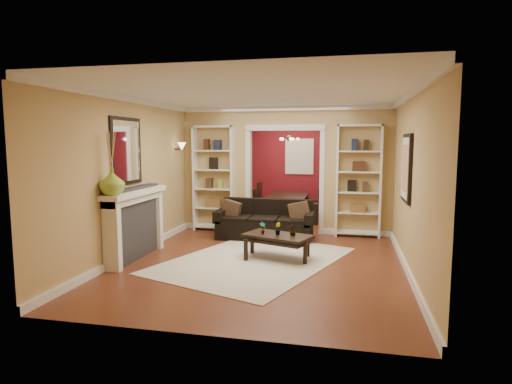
% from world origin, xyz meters
% --- Properties ---
extents(floor, '(8.00, 8.00, 0.00)m').
position_xyz_m(floor, '(0.00, 0.00, 0.00)').
color(floor, brown).
rests_on(floor, ground).
extents(ceiling, '(8.00, 8.00, 0.00)m').
position_xyz_m(ceiling, '(0.00, 0.00, 2.70)').
color(ceiling, white).
rests_on(ceiling, ground).
extents(wall_back, '(8.00, 0.00, 8.00)m').
position_xyz_m(wall_back, '(0.00, 4.00, 1.35)').
color(wall_back, tan).
rests_on(wall_back, ground).
extents(wall_front, '(8.00, 0.00, 8.00)m').
position_xyz_m(wall_front, '(0.00, -4.00, 1.35)').
color(wall_front, tan).
rests_on(wall_front, ground).
extents(wall_left, '(0.00, 8.00, 8.00)m').
position_xyz_m(wall_left, '(-2.25, 0.00, 1.35)').
color(wall_left, tan).
rests_on(wall_left, ground).
extents(wall_right, '(0.00, 8.00, 8.00)m').
position_xyz_m(wall_right, '(2.25, 0.00, 1.35)').
color(wall_right, tan).
rests_on(wall_right, ground).
extents(partition_wall, '(4.50, 0.15, 2.70)m').
position_xyz_m(partition_wall, '(0.00, 1.20, 1.35)').
color(partition_wall, tan).
rests_on(partition_wall, floor).
extents(red_back_panel, '(4.44, 0.04, 2.64)m').
position_xyz_m(red_back_panel, '(0.00, 3.97, 1.32)').
color(red_back_panel, maroon).
rests_on(red_back_panel, floor).
extents(dining_window, '(0.78, 0.03, 0.98)m').
position_xyz_m(dining_window, '(0.00, 3.93, 1.55)').
color(dining_window, '#8CA5CC').
rests_on(dining_window, wall_back).
extents(area_rug, '(3.29, 3.85, 0.01)m').
position_xyz_m(area_rug, '(-0.14, -1.21, 0.01)').
color(area_rug, beige).
rests_on(area_rug, floor).
extents(sofa, '(1.98, 0.85, 0.77)m').
position_xyz_m(sofa, '(-0.29, 0.45, 0.39)').
color(sofa, black).
rests_on(sofa, floor).
extents(pillow_left, '(0.40, 0.20, 0.39)m').
position_xyz_m(pillow_left, '(-0.99, 0.43, 0.57)').
color(pillow_left, brown).
rests_on(pillow_left, sofa).
extents(pillow_right, '(0.40, 0.13, 0.40)m').
position_xyz_m(pillow_right, '(0.41, 0.43, 0.58)').
color(pillow_right, brown).
rests_on(pillow_right, sofa).
extents(coffee_table, '(1.23, 0.93, 0.41)m').
position_xyz_m(coffee_table, '(0.21, -1.02, 0.21)').
color(coffee_table, black).
rests_on(coffee_table, floor).
extents(plant_left, '(0.13, 0.11, 0.20)m').
position_xyz_m(plant_left, '(-0.04, -1.02, 0.52)').
color(plant_left, '#336626').
rests_on(plant_left, coffee_table).
extents(plant_center, '(0.13, 0.14, 0.21)m').
position_xyz_m(plant_center, '(0.21, -1.02, 0.52)').
color(plant_center, '#336626').
rests_on(plant_center, coffee_table).
extents(plant_right, '(0.14, 0.14, 0.19)m').
position_xyz_m(plant_right, '(0.47, -1.02, 0.51)').
color(plant_right, '#336626').
rests_on(plant_right, coffee_table).
extents(bookshelf_left, '(0.90, 0.30, 2.30)m').
position_xyz_m(bookshelf_left, '(-1.55, 1.03, 1.15)').
color(bookshelf_left, white).
rests_on(bookshelf_left, floor).
extents(bookshelf_right, '(0.90, 0.30, 2.30)m').
position_xyz_m(bookshelf_right, '(1.55, 1.03, 1.15)').
color(bookshelf_right, white).
rests_on(bookshelf_right, floor).
extents(fireplace, '(0.32, 1.70, 1.16)m').
position_xyz_m(fireplace, '(-2.09, -1.50, 0.58)').
color(fireplace, white).
rests_on(fireplace, floor).
extents(vase, '(0.40, 0.40, 0.39)m').
position_xyz_m(vase, '(-2.09, -2.20, 1.35)').
color(vase, '#92B53A').
rests_on(vase, fireplace).
extents(mirror, '(0.03, 0.95, 1.10)m').
position_xyz_m(mirror, '(-2.23, -1.50, 1.80)').
color(mirror, silver).
rests_on(mirror, wall_left).
extents(wall_sconce, '(0.18, 0.18, 0.22)m').
position_xyz_m(wall_sconce, '(-2.15, 0.55, 1.83)').
color(wall_sconce, '#FFE0A5').
rests_on(wall_sconce, wall_left).
extents(framed_art, '(0.04, 0.85, 1.05)m').
position_xyz_m(framed_art, '(2.21, -1.00, 1.55)').
color(framed_art, black).
rests_on(framed_art, wall_right).
extents(dining_table, '(1.79, 1.00, 0.63)m').
position_xyz_m(dining_table, '(-0.11, 2.60, 0.31)').
color(dining_table, black).
rests_on(dining_table, floor).
extents(dining_chair_nw, '(0.49, 0.49, 0.83)m').
position_xyz_m(dining_chair_nw, '(-0.66, 2.30, 0.42)').
color(dining_chair_nw, black).
rests_on(dining_chair_nw, floor).
extents(dining_chair_ne, '(0.49, 0.49, 0.90)m').
position_xyz_m(dining_chair_ne, '(0.44, 2.30, 0.45)').
color(dining_chair_ne, black).
rests_on(dining_chair_ne, floor).
extents(dining_chair_sw, '(0.58, 0.58, 0.94)m').
position_xyz_m(dining_chair_sw, '(-0.66, 2.90, 0.47)').
color(dining_chair_sw, black).
rests_on(dining_chair_sw, floor).
extents(dining_chair_se, '(0.56, 0.56, 0.93)m').
position_xyz_m(dining_chair_se, '(0.44, 2.90, 0.46)').
color(dining_chair_se, black).
rests_on(dining_chair_se, floor).
extents(chandelier, '(0.50, 0.50, 0.30)m').
position_xyz_m(chandelier, '(0.00, 2.70, 2.02)').
color(chandelier, '#392B1A').
rests_on(chandelier, ceiling).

